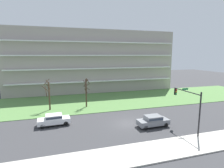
# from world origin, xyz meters

# --- Properties ---
(ground) EXTENTS (160.00, 160.00, 0.00)m
(ground) POSITION_xyz_m (0.00, 0.00, 0.00)
(ground) COLOR #38383A
(sidewalk_curb_near) EXTENTS (80.00, 4.00, 0.15)m
(sidewalk_curb_near) POSITION_xyz_m (0.00, -8.00, 0.07)
(sidewalk_curb_near) COLOR #BCB7AD
(sidewalk_curb_near) RESTS_ON ground
(grass_lawn_strip) EXTENTS (80.00, 16.00, 0.08)m
(grass_lawn_strip) POSITION_xyz_m (0.00, 14.00, 0.04)
(grass_lawn_strip) COLOR #547F42
(grass_lawn_strip) RESTS_ON ground
(apartment_building) EXTENTS (44.07, 12.55, 16.26)m
(apartment_building) POSITION_xyz_m (0.00, 27.80, 8.13)
(apartment_building) COLOR #9E938C
(apartment_building) RESTS_ON ground
(tree_far_left) EXTENTS (1.50, 2.14, 5.62)m
(tree_far_left) POSITION_xyz_m (-11.21, 10.10, 2.97)
(tree_far_left) COLOR #4C3828
(tree_far_left) RESTS_ON ground
(tree_left) EXTENTS (1.29, 1.34, 5.68)m
(tree_left) POSITION_xyz_m (-4.49, 10.24, 3.04)
(tree_left) COLOR #423023
(tree_left) RESTS_ON ground
(sedan_gray_near_left) EXTENTS (4.44, 1.90, 1.57)m
(sedan_gray_near_left) POSITION_xyz_m (2.89, -2.00, 0.87)
(sedan_gray_near_left) COLOR slate
(sedan_gray_near_left) RESTS_ON ground
(sedan_white_center_left) EXTENTS (4.50, 2.05, 1.57)m
(sedan_white_center_left) POSITION_xyz_m (-10.31, 2.50, 0.87)
(sedan_white_center_left) COLOR white
(sedan_white_center_left) RESTS_ON ground
(traffic_signal_mast) EXTENTS (0.90, 5.19, 5.61)m
(traffic_signal_mast) POSITION_xyz_m (6.43, -4.75, 3.86)
(traffic_signal_mast) COLOR black
(traffic_signal_mast) RESTS_ON ground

